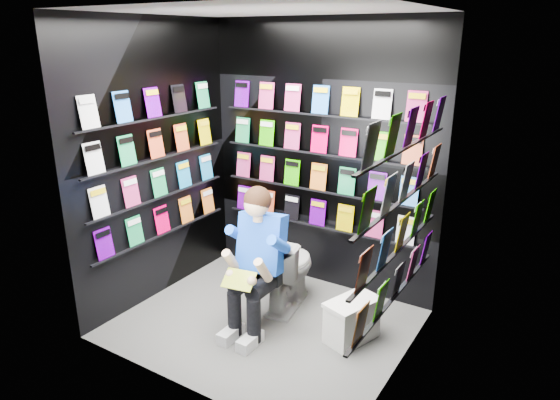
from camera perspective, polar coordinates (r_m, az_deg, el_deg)
The scene contains 14 objects.
floor at distance 4.55m, azimuth -1.80°, elevation -13.92°, with size 2.40×2.40×0.00m, color #565654.
ceiling at distance 3.85m, azimuth -2.20°, elevation 20.89°, with size 2.40×2.40×0.00m, color white.
wall_back at distance 4.84m, azimuth 4.65°, elevation 4.81°, with size 2.40×0.04×2.60m, color black.
wall_front at distance 3.27m, azimuth -11.79°, elevation -2.21°, with size 2.40×0.04×2.60m, color black.
wall_left at distance 4.76m, azimuth -14.08°, elevation 4.08°, with size 0.04×2.00×2.60m, color black.
wall_right at distance 3.51m, azimuth 14.49°, elevation -0.97°, with size 0.04×2.00×2.60m, color black.
comics_back at distance 4.82m, azimuth 4.49°, elevation 4.79°, with size 2.10×0.06×1.37m, color #EB0051, non-canonical shape.
comics_left at distance 4.74m, azimuth -13.83°, elevation 4.10°, with size 0.06×1.70×1.37m, color #EB0051, non-canonical shape.
comics_right at distance 3.52m, azimuth 14.04°, elevation -0.81°, with size 0.06×1.70×1.37m, color #EB0051, non-canonical shape.
toilet at distance 4.66m, azimuth 0.75°, elevation -7.91°, with size 0.42×0.75×0.73m, color white.
longbox at distance 4.30m, azimuth 8.21°, elevation -13.61°, with size 0.24×0.44×0.33m, color white.
longbox_lid at distance 4.21m, azimuth 8.32°, elevation -11.50°, with size 0.27×0.46×0.03m, color white.
reader at distance 4.20m, azimuth -1.93°, elevation -5.00°, with size 0.51×0.75×1.37m, color blue, non-canonical shape.
held_comic at distance 4.02m, azimuth -4.71°, elevation -9.06°, with size 0.26×0.01×0.18m, color green.
Camera 1 is at (2.16, -3.19, 2.42)m, focal length 32.00 mm.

